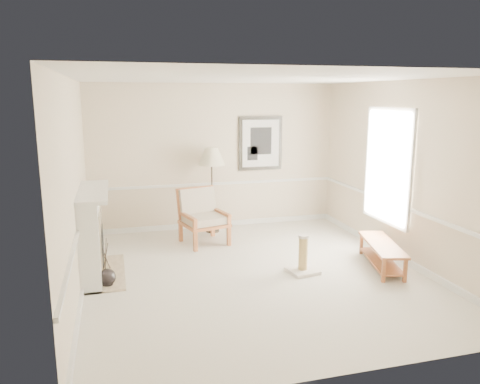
% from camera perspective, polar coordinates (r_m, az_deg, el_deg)
% --- Properties ---
extents(ground, '(5.50, 5.50, 0.00)m').
position_cam_1_polar(ground, '(7.22, 1.73, -9.93)').
color(ground, silver).
rests_on(ground, ground).
extents(room, '(5.04, 5.54, 2.92)m').
position_cam_1_polar(room, '(6.88, 2.74, 5.04)').
color(room, beige).
rests_on(room, ground).
extents(fireplace, '(0.64, 1.64, 1.31)m').
position_cam_1_polar(fireplace, '(7.32, -17.59, -4.89)').
color(fireplace, white).
rests_on(fireplace, ground).
extents(floor_vase, '(0.25, 0.25, 0.72)m').
position_cam_1_polar(floor_vase, '(6.98, -15.89, -10.02)').
color(floor_vase, black).
rests_on(floor_vase, ground).
extents(armchair, '(0.92, 0.96, 1.00)m').
position_cam_1_polar(armchair, '(8.60, -4.71, -2.65)').
color(armchair, '#AD6937').
rests_on(armchair, ground).
extents(floor_lamp, '(0.54, 0.54, 1.68)m').
position_cam_1_polar(floor_lamp, '(9.07, -3.49, 4.07)').
color(floor_lamp, black).
rests_on(floor_lamp, ground).
extents(bench, '(0.75, 1.43, 0.39)m').
position_cam_1_polar(bench, '(7.74, 16.90, -6.90)').
color(bench, '#AD6937').
rests_on(bench, ground).
extents(scratching_post, '(0.48, 0.48, 0.60)m').
position_cam_1_polar(scratching_post, '(7.27, 7.67, -8.31)').
color(scratching_post, silver).
rests_on(scratching_post, ground).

